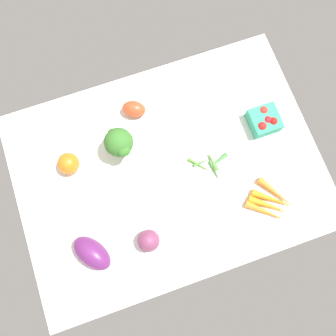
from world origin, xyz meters
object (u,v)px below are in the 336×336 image
heirloom_tomato_orange (68,163)px  roma_tomato (134,109)px  okra_pile (211,164)px  berry_basket (264,120)px  broccoli_head (119,143)px  red_onion_near_basket (149,241)px  carrot_bunch (271,202)px  eggplant (92,253)px

heirloom_tomato_orange → roma_tomato: size_ratio=0.89×
roma_tomato → okra_pile: bearing=-25.4°
heirloom_tomato_orange → roma_tomato: bearing=-156.4°
berry_basket → broccoli_head: (50.05, -7.00, 5.26)cm
heirloom_tomato_orange → roma_tomato: 29.29cm
berry_basket → red_onion_near_basket: bearing=26.7°
broccoli_head → heirloom_tomato_orange: bearing=-0.8°
heirloom_tomato_orange → berry_basket: bearing=174.0°
heirloom_tomato_orange → berry_basket: heirloom_tomato_orange is taller
broccoli_head → carrot_bunch: broccoli_head is taller
broccoli_head → red_onion_near_basket: 32.98cm
carrot_bunch → okra_pile: 23.85cm
carrot_bunch → red_onion_near_basket: 42.61cm
okra_pile → roma_tomato: bearing=-54.9°
red_onion_near_basket → broccoli_head: bearing=-91.7°
berry_basket → broccoli_head: 50.81cm
eggplant → red_onion_near_basket: eggplant is taller
eggplant → okra_pile: size_ratio=1.01×
heirloom_tomato_orange → red_onion_near_basket: bearing=117.9°
roma_tomato → eggplant: bearing=-93.5°
carrot_bunch → red_onion_near_basket: red_onion_near_basket is taller
roma_tomato → red_onion_near_basket: bearing=-72.4°
okra_pile → red_onion_near_basket: 33.53cm
roma_tomato → eggplant: eggplant is taller
carrot_bunch → okra_pile: (14.20, -19.15, -0.49)cm
heirloom_tomato_orange → roma_tomato: (-26.82, -11.74, -0.84)cm
okra_pile → eggplant: bearing=18.5°
heirloom_tomato_orange → red_onion_near_basket: heirloom_tomato_orange is taller
roma_tomato → okra_pile: roma_tomato is taller
eggplant → broccoli_head: bearing=115.0°
red_onion_near_basket → roma_tomato: bearing=-101.9°
eggplant → berry_basket: bearing=75.8°
berry_basket → broccoli_head: bearing=-8.0°
okra_pile → berry_basket: bearing=-160.8°
roma_tomato → broccoli_head: bearing=-95.7°
eggplant → okra_pile: eggplant is taller
roma_tomato → berry_basket: (-41.62, 18.99, 0.10)cm
carrot_bunch → okra_pile: bearing=-53.4°
okra_pile → carrot_bunch: bearing=126.6°
carrot_bunch → red_onion_near_basket: size_ratio=2.42×
heirloom_tomato_orange → eggplant: 30.71cm
berry_basket → carrot_bunch: berry_basket is taller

